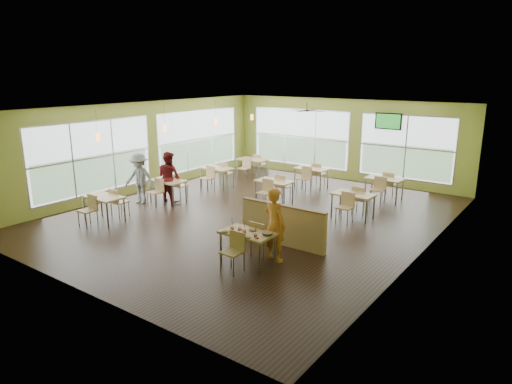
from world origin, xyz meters
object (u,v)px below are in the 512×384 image
(half_wall_divider, at_px, (283,225))
(food_basket, at_px, (267,234))
(man_plaid, at_px, (275,224))
(main_table, at_px, (248,237))

(half_wall_divider, height_order, food_basket, half_wall_divider)
(food_basket, bearing_deg, man_plaid, 101.49)
(main_table, height_order, food_basket, main_table)
(main_table, xyz_separation_m, man_plaid, (0.38, 0.53, 0.23))
(man_plaid, distance_m, food_basket, 0.43)
(half_wall_divider, height_order, man_plaid, man_plaid)
(main_table, relative_size, half_wall_divider, 0.63)
(food_basket, bearing_deg, half_wall_divider, 108.99)
(main_table, distance_m, man_plaid, 0.69)
(man_plaid, bearing_deg, food_basket, 114.21)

